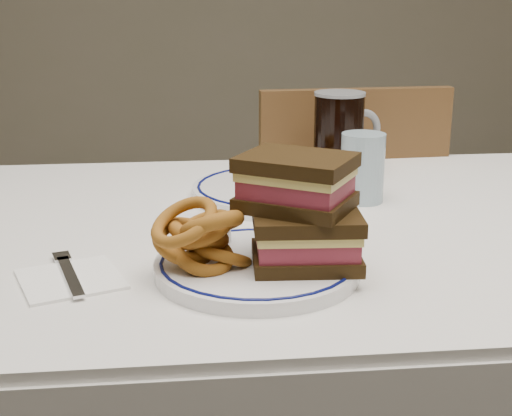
{
  "coord_description": "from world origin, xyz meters",
  "views": [
    {
      "loc": [
        -0.19,
        -1.05,
        1.1
      ],
      "look_at": [
        -0.1,
        -0.19,
        0.83
      ],
      "focal_mm": 50.0,
      "sensor_mm": 36.0,
      "label": 1
    }
  ],
  "objects": [
    {
      "name": "dining_table",
      "position": [
        0.0,
        0.0,
        0.64
      ],
      "size": [
        1.27,
        0.87,
        0.75
      ],
      "color": "white",
      "rests_on": "floor"
    },
    {
      "name": "reuben_sandwich",
      "position": [
        -0.05,
        -0.22,
        0.84
      ],
      "size": [
        0.17,
        0.16,
        0.14
      ],
      "color": "black",
      "rests_on": "main_plate"
    },
    {
      "name": "main_plate",
      "position": [
        -0.1,
        -0.21,
        0.76
      ],
      "size": [
        0.26,
        0.26,
        0.02
      ],
      "color": "white",
      "rests_on": "dining_table"
    },
    {
      "name": "ketchup_ramekin",
      "position": [
        -0.16,
        -0.13,
        0.78
      ],
      "size": [
        0.05,
        0.05,
        0.03
      ],
      "color": "silver",
      "rests_on": "main_plate"
    },
    {
      "name": "beer_mug",
      "position": [
        0.11,
        0.28,
        0.83
      ],
      "size": [
        0.14,
        0.1,
        0.16
      ],
      "color": "black",
      "rests_on": "dining_table"
    },
    {
      "name": "onion_rings_far",
      "position": [
        -0.01,
        0.16,
        0.79
      ],
      "size": [
        0.12,
        0.11,
        0.07
      ],
      "color": "brown",
      "rests_on": "far_plate"
    },
    {
      "name": "water_glass",
      "position": [
        0.11,
        0.1,
        0.81
      ],
      "size": [
        0.07,
        0.07,
        0.12
      ],
      "primitive_type": "cylinder",
      "color": "#95B0C0",
      "rests_on": "dining_table"
    },
    {
      "name": "chair_far",
      "position": [
        0.17,
        0.53,
        0.49
      ],
      "size": [
        0.44,
        0.44,
        0.9
      ],
      "color": "#4F3619",
      "rests_on": "floor"
    },
    {
      "name": "far_plate",
      "position": [
        -0.03,
        0.14,
        0.76
      ],
      "size": [
        0.3,
        0.3,
        0.02
      ],
      "color": "white",
      "rests_on": "dining_table"
    },
    {
      "name": "onion_rings_main",
      "position": [
        -0.17,
        -0.21,
        0.8
      ],
      "size": [
        0.14,
        0.12,
        0.12
      ],
      "color": "brown",
      "rests_on": "main_plate"
    },
    {
      "name": "napkin_fork",
      "position": [
        -0.34,
        -0.2,
        0.75
      ],
      "size": [
        0.15,
        0.17,
        0.01
      ],
      "color": "white",
      "rests_on": "dining_table"
    }
  ]
}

